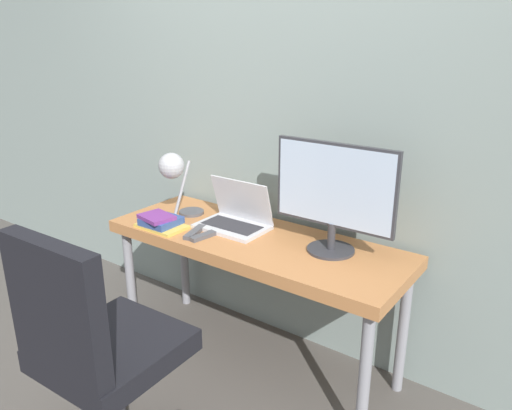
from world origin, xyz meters
TOP-DOWN VIEW (x-y plane):
  - ground_plane at (0.00, 0.00)m, footprint 12.00×12.00m
  - wall_back at (0.00, 0.62)m, footprint 8.00×0.05m
  - desk at (0.00, 0.28)m, footprint 1.53×0.55m
  - laptop at (-0.16, 0.33)m, footprint 0.36×0.24m
  - monitor at (0.38, 0.35)m, footprint 0.58×0.22m
  - desk_lamp at (-0.48, 0.23)m, footprint 0.14×0.27m
  - office_chair at (-0.08, -0.63)m, footprint 0.53×0.55m
  - book_stack at (-0.47, 0.09)m, footprint 0.25×0.19m
  - tv_remote at (-0.27, 0.13)m, footprint 0.09×0.18m
  - media_remote at (-0.20, 0.12)m, footprint 0.06×0.15m

SIDE VIEW (x-z plane):
  - ground_plane at x=0.00m, z-range 0.00..0.00m
  - office_chair at x=-0.08m, z-range 0.07..1.09m
  - desk at x=0.00m, z-range 0.28..0.99m
  - tv_remote at x=-0.27m, z-range 0.71..0.73m
  - media_remote at x=-0.20m, z-range 0.71..0.73m
  - book_stack at x=-0.47m, z-range 0.70..0.77m
  - laptop at x=-0.16m, z-range 0.63..0.88m
  - desk_lamp at x=-0.48m, z-range 0.79..1.16m
  - monitor at x=0.38m, z-range 0.74..1.24m
  - wall_back at x=0.00m, z-range 0.00..2.60m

